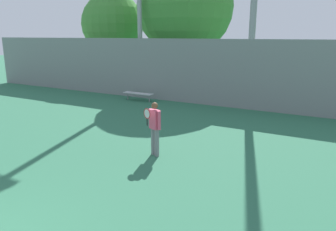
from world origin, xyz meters
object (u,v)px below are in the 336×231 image
tennis_player (155,126)px  tree_dark_dense (185,7)px  tree_green_tall (113,24)px  bench_courtside_far (138,94)px

tennis_player → tree_dark_dense: (-4.59, 11.06, 4.36)m
tennis_player → tree_green_tall: bearing=154.8°
tree_green_tall → tree_dark_dense: tree_dark_dense is taller
tree_green_tall → tennis_player: bearing=-47.2°
tree_green_tall → tree_dark_dense: 6.48m
tree_dark_dense → tennis_player: bearing=-67.4°
tennis_player → bench_courtside_far: 8.65m
tennis_player → tree_dark_dense: tree_dark_dense is taller
tennis_player → tree_green_tall: 16.49m
bench_courtside_far → tree_dark_dense: size_ratio=0.22×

